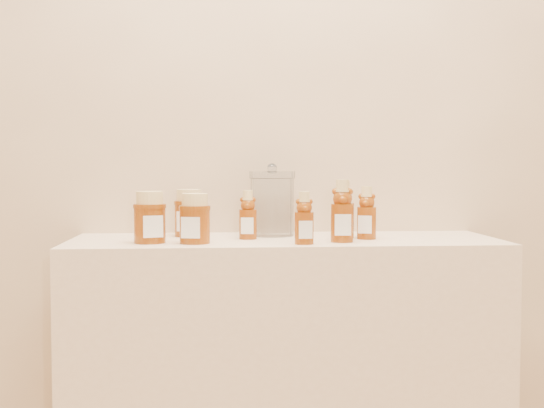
{
  "coord_description": "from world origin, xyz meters",
  "views": [
    {
      "loc": [
        -0.18,
        -0.35,
        1.1
      ],
      "look_at": [
        -0.04,
        1.52,
        1.0
      ],
      "focal_mm": 45.0,
      "sensor_mm": 36.0,
      "label": 1
    }
  ],
  "objects_px": {
    "bear_bottle_back_left": "(248,212)",
    "glass_canister": "(272,201)",
    "display_table": "(285,396)",
    "honey_jar_left": "(150,217)",
    "bear_bottle_front_left": "(304,214)"
  },
  "relations": [
    {
      "from": "honey_jar_left",
      "to": "glass_canister",
      "type": "height_order",
      "value": "glass_canister"
    },
    {
      "from": "glass_canister",
      "to": "bear_bottle_back_left",
      "type": "bearing_deg",
      "value": -130.0
    },
    {
      "from": "bear_bottle_back_left",
      "to": "bear_bottle_front_left",
      "type": "relative_size",
      "value": 0.99
    },
    {
      "from": "display_table",
      "to": "glass_canister",
      "type": "bearing_deg",
      "value": 107.35
    },
    {
      "from": "honey_jar_left",
      "to": "display_table",
      "type": "bearing_deg",
      "value": -6.06
    },
    {
      "from": "display_table",
      "to": "glass_canister",
      "type": "xyz_separation_m",
      "value": [
        -0.03,
        0.09,
        0.55
      ]
    },
    {
      "from": "display_table",
      "to": "bear_bottle_back_left",
      "type": "bearing_deg",
      "value": 178.37
    },
    {
      "from": "display_table",
      "to": "glass_canister",
      "type": "relative_size",
      "value": 5.81
    },
    {
      "from": "honey_jar_left",
      "to": "glass_canister",
      "type": "bearing_deg",
      "value": 8.68
    },
    {
      "from": "display_table",
      "to": "honey_jar_left",
      "type": "xyz_separation_m",
      "value": [
        -0.37,
        -0.08,
        0.52
      ]
    },
    {
      "from": "glass_canister",
      "to": "display_table",
      "type": "bearing_deg",
      "value": -72.65
    },
    {
      "from": "display_table",
      "to": "honey_jar_left",
      "type": "relative_size",
      "value": 8.73
    },
    {
      "from": "display_table",
      "to": "bear_bottle_back_left",
      "type": "height_order",
      "value": "bear_bottle_back_left"
    },
    {
      "from": "bear_bottle_back_left",
      "to": "glass_canister",
      "type": "distance_m",
      "value": 0.12
    },
    {
      "from": "bear_bottle_front_left",
      "to": "glass_canister",
      "type": "height_order",
      "value": "glass_canister"
    }
  ]
}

